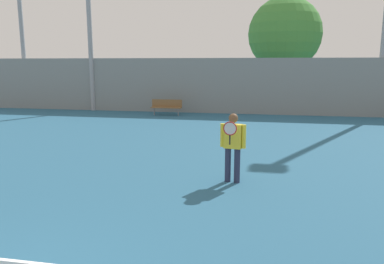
# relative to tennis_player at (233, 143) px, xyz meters

# --- Properties ---
(tennis_player) EXTENTS (0.60, 0.45, 1.62)m
(tennis_player) POSITION_rel_tennis_player_xyz_m (0.00, 0.00, 0.00)
(tennis_player) COLOR #282D47
(tennis_player) RESTS_ON ground_plane
(bench_courtside_far) EXTENTS (1.65, 0.40, 0.83)m
(bench_courtside_far) POSITION_rel_tennis_player_xyz_m (-4.44, 10.82, -0.42)
(bench_courtside_far) COLOR brown
(bench_courtside_far) RESTS_ON ground_plane
(light_pole_far_right) EXTENTS (0.90, 0.60, 10.09)m
(light_pole_far_right) POSITION_rel_tennis_player_xyz_m (-9.24, 12.07, 4.87)
(light_pole_far_right) COLOR #939399
(light_pole_far_right) RESTS_ON ground_plane
(light_pole_center_back) EXTENTS (0.90, 0.60, 10.01)m
(light_pole_center_back) POSITION_rel_tennis_player_xyz_m (-13.89, 12.53, 4.92)
(light_pole_center_back) COLOR #939399
(light_pole_center_back) RESTS_ON ground_plane
(back_fence) EXTENTS (33.18, 0.06, 3.02)m
(back_fence) POSITION_rel_tennis_player_xyz_m (-2.38, 12.11, 0.58)
(back_fence) COLOR gray
(back_fence) RESTS_ON ground_plane
(tree_green_tall) EXTENTS (4.76, 4.76, 7.00)m
(tree_green_tall) POSITION_rel_tennis_player_xyz_m (1.85, 17.42, 3.67)
(tree_green_tall) COLOR brown
(tree_green_tall) RESTS_ON ground_plane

